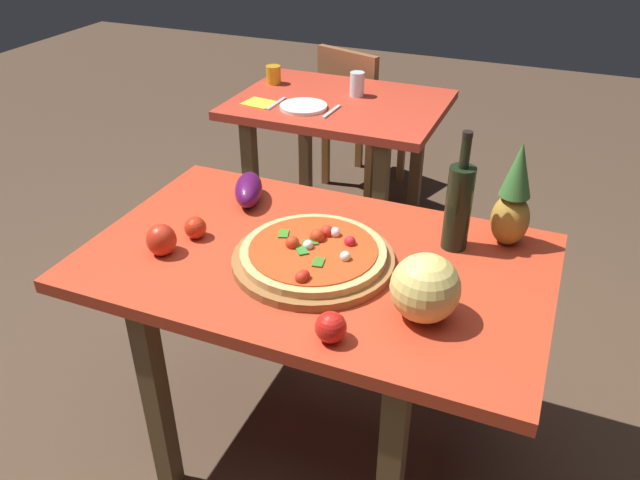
# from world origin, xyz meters

# --- Properties ---
(ground_plane) EXTENTS (10.00, 10.00, 0.00)m
(ground_plane) POSITION_xyz_m (0.00, 0.00, 0.00)
(ground_plane) COLOR #4C3828
(display_table) EXTENTS (1.34, 0.82, 0.75)m
(display_table) POSITION_xyz_m (0.00, 0.00, 0.66)
(display_table) COLOR brown
(display_table) RESTS_ON ground_plane
(background_table) EXTENTS (0.99, 0.75, 0.75)m
(background_table) POSITION_xyz_m (-0.43, 1.30, 0.63)
(background_table) COLOR brown
(background_table) RESTS_ON ground_plane
(dining_chair) EXTENTS (0.51, 0.51, 0.85)m
(dining_chair) POSITION_xyz_m (-0.54, 1.91, 0.48)
(dining_chair) COLOR #915F31
(dining_chair) RESTS_ON ground_plane
(pizza_board) EXTENTS (0.46, 0.46, 0.02)m
(pizza_board) POSITION_xyz_m (0.01, -0.04, 0.76)
(pizza_board) COLOR #915F31
(pizza_board) RESTS_ON display_table
(pizza) EXTENTS (0.41, 0.41, 0.06)m
(pizza) POSITION_xyz_m (0.01, -0.04, 0.79)
(pizza) COLOR tan
(pizza) RESTS_ON pizza_board
(wine_bottle) EXTENTS (0.08, 0.08, 0.36)m
(wine_bottle) POSITION_xyz_m (0.36, 0.21, 0.89)
(wine_bottle) COLOR black
(wine_bottle) RESTS_ON display_table
(pineapple_left) EXTENTS (0.11, 0.11, 0.32)m
(pineapple_left) POSITION_xyz_m (0.50, 0.29, 0.89)
(pineapple_left) COLOR #AC8230
(pineapple_left) RESTS_ON display_table
(melon) EXTENTS (0.18, 0.18, 0.18)m
(melon) POSITION_xyz_m (0.36, -0.15, 0.84)
(melon) COLOR #E0CB69
(melon) RESTS_ON display_table
(bell_pepper) EXTENTS (0.09, 0.09, 0.10)m
(bell_pepper) POSITION_xyz_m (-0.42, -0.15, 0.79)
(bell_pepper) COLOR red
(bell_pepper) RESTS_ON display_table
(eggplant) EXTENTS (0.16, 0.22, 0.09)m
(eggplant) POSITION_xyz_m (-0.34, 0.23, 0.80)
(eggplant) COLOR #50114A
(eggplant) RESTS_ON display_table
(tomato_at_corner) EXTENTS (0.07, 0.07, 0.07)m
(tomato_at_corner) POSITION_xyz_m (-0.38, -0.04, 0.78)
(tomato_at_corner) COLOR red
(tomato_at_corner) RESTS_ON display_table
(tomato_beside_pepper) EXTENTS (0.08, 0.08, 0.08)m
(tomato_beside_pepper) POSITION_xyz_m (0.18, -0.33, 0.79)
(tomato_beside_pepper) COLOR red
(tomato_beside_pepper) RESTS_ON display_table
(drinking_glass_juice) EXTENTS (0.08, 0.08, 0.09)m
(drinking_glass_juice) POSITION_xyz_m (-0.83, 1.42, 0.80)
(drinking_glass_juice) COLOR orange
(drinking_glass_juice) RESTS_ON background_table
(drinking_glass_water) EXTENTS (0.07, 0.07, 0.11)m
(drinking_glass_water) POSITION_xyz_m (-0.38, 1.40, 0.81)
(drinking_glass_water) COLOR silver
(drinking_glass_water) RESTS_ON background_table
(dinner_plate) EXTENTS (0.22, 0.22, 0.02)m
(dinner_plate) POSITION_xyz_m (-0.54, 1.14, 0.76)
(dinner_plate) COLOR white
(dinner_plate) RESTS_ON background_table
(fork_utensil) EXTENTS (0.02, 0.18, 0.01)m
(fork_utensil) POSITION_xyz_m (-0.68, 1.14, 0.75)
(fork_utensil) COLOR silver
(fork_utensil) RESTS_ON background_table
(knife_utensil) EXTENTS (0.02, 0.18, 0.01)m
(knife_utensil) POSITION_xyz_m (-0.40, 1.14, 0.75)
(knife_utensil) COLOR silver
(knife_utensil) RESTS_ON background_table
(napkin_folded) EXTENTS (0.16, 0.14, 0.01)m
(napkin_folded) POSITION_xyz_m (-0.76, 1.12, 0.75)
(napkin_folded) COLOR yellow
(napkin_folded) RESTS_ON background_table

